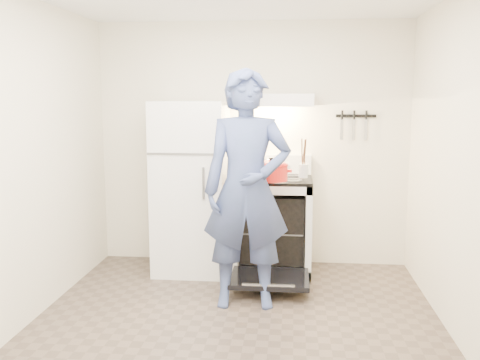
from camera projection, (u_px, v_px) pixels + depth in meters
name	position (u px, v px, depth m)	size (l,w,h in m)	color
floor	(233.00, 333.00, 3.98)	(3.60, 3.60, 0.00)	brown
back_wall	(252.00, 144.00, 5.55)	(3.20, 0.02, 2.50)	beige
refrigerator	(192.00, 187.00, 5.33)	(0.70, 0.70, 1.70)	white
stove_body	(273.00, 226.00, 5.33)	(0.76, 0.65, 0.92)	white
cooktop	(273.00, 179.00, 5.26)	(0.76, 0.65, 0.03)	black
backsplash	(274.00, 164.00, 5.52)	(0.76, 0.07, 0.20)	white
oven_door	(270.00, 279.00, 4.80)	(0.70, 0.54, 0.04)	black
oven_rack	(273.00, 228.00, 5.34)	(0.60, 0.52, 0.01)	slate
range_hood	(274.00, 100.00, 5.21)	(0.76, 0.50, 0.12)	white
knife_strip	(356.00, 116.00, 5.39)	(0.40, 0.02, 0.03)	black
pizza_stone	(276.00, 227.00, 5.33)	(0.34, 0.34, 0.02)	olive
tea_kettle	(257.00, 161.00, 5.36)	(0.26, 0.21, 0.31)	silver
utensil_jar	(303.00, 171.00, 5.08)	(0.09, 0.09, 0.13)	silver
person	(247.00, 190.00, 4.39)	(0.72, 0.47, 1.97)	navy
dutch_oven	(271.00, 173.00, 4.66)	(0.37, 0.30, 0.24)	red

